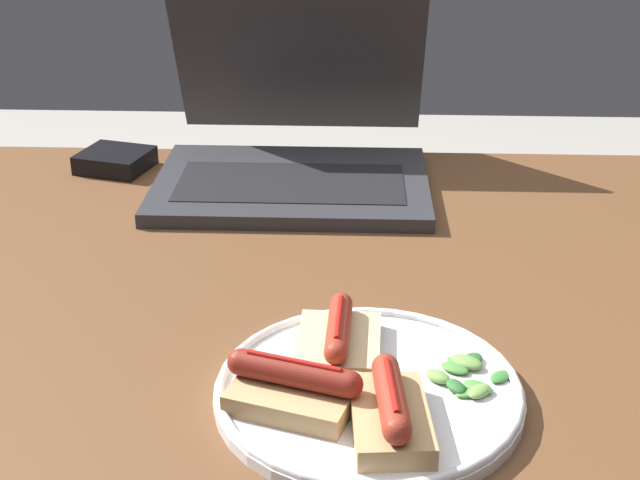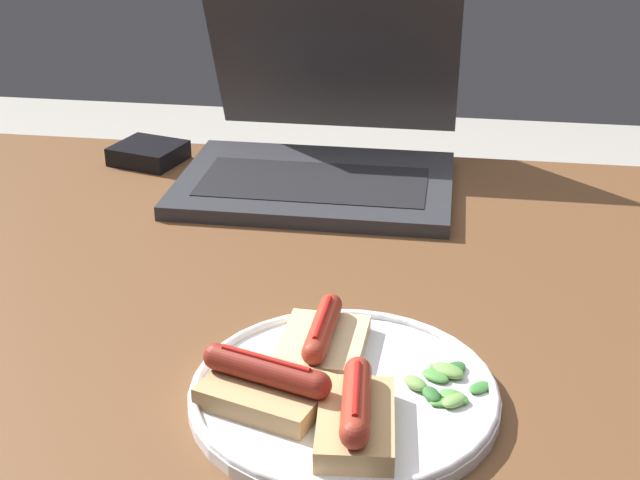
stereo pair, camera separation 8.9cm
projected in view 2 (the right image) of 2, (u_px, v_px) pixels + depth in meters
The scene contains 8 objects.
desk at pixel (239, 340), 1.00m from camera, with size 1.39×0.79×0.75m.
laptop at pixel (321, 147), 1.19m from camera, with size 0.35×0.36×0.24m.
plate at pixel (344, 392), 0.74m from camera, with size 0.26×0.26×0.02m.
sausage_toast_left at pixel (323, 339), 0.79m from camera, with size 0.08×0.10×0.04m.
sausage_toast_middle at pixel (356, 415), 0.68m from camera, with size 0.07×0.11×0.04m.
sausage_toast_right at pixel (266, 384), 0.72m from camera, with size 0.12×0.10×0.04m.
salad_pile at pixel (444, 382), 0.74m from camera, with size 0.08×0.08×0.01m.
external_drive at pixel (149, 153), 1.26m from camera, with size 0.11×0.10×0.03m.
Camera 2 is at (0.22, -0.83, 1.19)m, focal length 50.00 mm.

